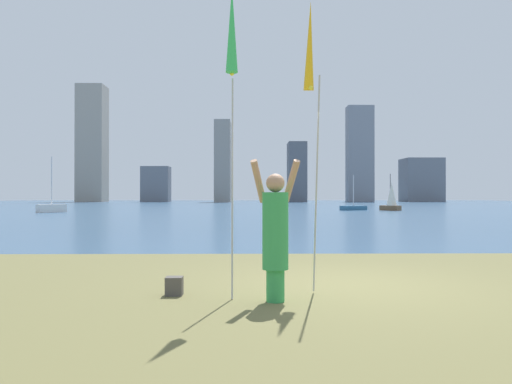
% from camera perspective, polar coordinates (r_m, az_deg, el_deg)
% --- Properties ---
extents(ground, '(120.00, 138.00, 0.12)m').
position_cam_1_polar(ground, '(58.77, 0.69, -1.76)').
color(ground, brown).
extents(person, '(0.69, 0.51, 1.88)m').
position_cam_1_polar(person, '(6.57, 2.23, -4.54)').
color(person, green).
rests_on(person, ground).
extents(kite_flag_left, '(0.16, 0.42, 4.21)m').
position_cam_1_polar(kite_flag_left, '(6.91, -2.79, 17.29)').
color(kite_flag_left, '#B2B2B7').
rests_on(kite_flag_left, ground).
extents(kite_flag_right, '(0.16, 1.28, 4.30)m').
position_cam_1_polar(kite_flag_right, '(7.85, 6.21, 15.57)').
color(kite_flag_right, '#B2B2B7').
rests_on(kite_flag_right, ground).
extents(bag, '(0.23, 0.21, 0.26)m').
position_cam_1_polar(bag, '(7.16, -9.37, -10.60)').
color(bag, '#4C4742').
rests_on(bag, ground).
extents(sailboat_2, '(1.79, 1.87, 3.31)m').
position_cam_1_polar(sailboat_2, '(46.42, 15.26, -0.62)').
color(sailboat_2, brown).
rests_on(sailboat_2, ground).
extents(sailboat_3, '(1.82, 2.33, 4.48)m').
position_cam_1_polar(sailboat_3, '(43.04, -22.41, -1.67)').
color(sailboat_3, silver).
rests_on(sailboat_3, ground).
extents(sailboat_4, '(2.60, 1.98, 3.24)m').
position_cam_1_polar(sailboat_4, '(46.35, 11.12, -1.78)').
color(sailboat_4, '#2D6084').
rests_on(sailboat_4, ground).
extents(skyline_tower_0, '(5.34, 5.14, 23.50)m').
position_cam_1_polar(skyline_tower_0, '(106.11, -18.29, 5.28)').
color(skyline_tower_0, gray).
rests_on(skyline_tower_0, ground).
extents(skyline_tower_1, '(5.51, 4.25, 7.11)m').
position_cam_1_polar(skyline_tower_1, '(102.05, -11.40, 0.88)').
color(skyline_tower_1, slate).
rests_on(skyline_tower_1, ground).
extents(skyline_tower_2, '(3.03, 7.81, 15.70)m').
position_cam_1_polar(skyline_tower_2, '(97.56, -3.81, 3.46)').
color(skyline_tower_2, gray).
rests_on(skyline_tower_2, ground).
extents(skyline_tower_3, '(3.60, 5.86, 11.95)m').
position_cam_1_polar(skyline_tower_3, '(100.53, 4.71, 2.28)').
color(skyline_tower_3, '#565B66').
rests_on(skyline_tower_3, ground).
extents(skyline_tower_4, '(5.28, 3.37, 19.61)m').
position_cam_1_polar(skyline_tower_4, '(104.38, 11.82, 4.29)').
color(skyline_tower_4, gray).
rests_on(skyline_tower_4, ground).
extents(skyline_tower_5, '(7.61, 6.50, 8.90)m').
position_cam_1_polar(skyline_tower_5, '(108.04, 18.44, 1.30)').
color(skyline_tower_5, slate).
rests_on(skyline_tower_5, ground).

